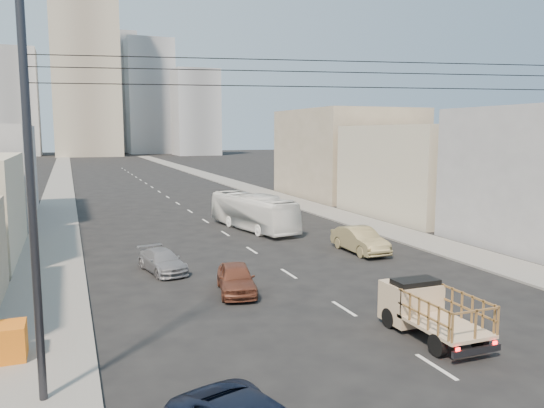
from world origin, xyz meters
TOP-DOWN VIEW (x-y plane):
  - ground at (0.00, 0.00)m, footprint 420.00×420.00m
  - sidewalk_left at (-11.75, 70.00)m, footprint 3.50×180.00m
  - sidewalk_right at (11.75, 70.00)m, footprint 3.50×180.00m
  - lane_dashes at (0.00, 53.00)m, footprint 0.15×104.00m
  - flatbed_pickup at (1.40, 4.24)m, footprint 1.95×4.41m
  - city_bus at (2.45, 26.89)m, footprint 4.14×10.08m
  - sedan_brown at (-3.57, 11.79)m, footprint 2.34×4.23m
  - sedan_tan at (6.06, 17.05)m, footprint 1.70×4.75m
  - sedan_grey at (-6.14, 16.76)m, footprint 2.43×4.31m
  - streetlamp_left at (-11.39, 4.00)m, footprint 2.36×0.25m
  - overhead_wires at (0.00, 1.50)m, footprint 23.01×5.02m
  - bldg_right_mid at (19.50, 28.00)m, footprint 11.00×14.00m
  - bldg_right_far at (20.00, 44.00)m, footprint 12.00×16.00m
  - high_rise_tower at (-4.00, 170.00)m, footprint 20.00×20.00m
  - midrise_ne at (18.00, 185.00)m, footprint 16.00×16.00m
  - midrise_nw at (-26.00, 180.00)m, footprint 15.00×15.00m
  - midrise_back at (6.00, 200.00)m, footprint 18.00×18.00m
  - midrise_east at (30.00, 165.00)m, footprint 14.00×14.00m

SIDE VIEW (x-z plane):
  - ground at x=0.00m, z-range 0.00..0.00m
  - lane_dashes at x=0.00m, z-range 0.00..0.01m
  - sidewalk_left at x=-11.75m, z-range 0.00..0.12m
  - sidewalk_right at x=11.75m, z-range 0.00..0.12m
  - sedan_grey at x=-6.14m, z-range 0.00..1.18m
  - sedan_brown at x=-3.57m, z-range 0.00..1.36m
  - sedan_tan at x=6.06m, z-range 0.00..1.56m
  - flatbed_pickup at x=1.40m, z-range 0.14..2.04m
  - city_bus at x=2.45m, z-range 0.00..2.74m
  - bldg_right_mid at x=19.50m, z-range 0.00..8.00m
  - bldg_right_far at x=20.00m, z-range 0.00..10.00m
  - streetlamp_left at x=-11.39m, z-range 0.44..12.44m
  - overhead_wires at x=0.00m, z-range 8.60..9.33m
  - midrise_east at x=30.00m, z-range 0.00..28.00m
  - midrise_nw at x=-26.00m, z-range 0.00..34.00m
  - midrise_ne at x=18.00m, z-range 0.00..40.00m
  - midrise_back at x=6.00m, z-range 0.00..44.00m
  - high_rise_tower at x=-4.00m, z-range 0.00..60.00m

